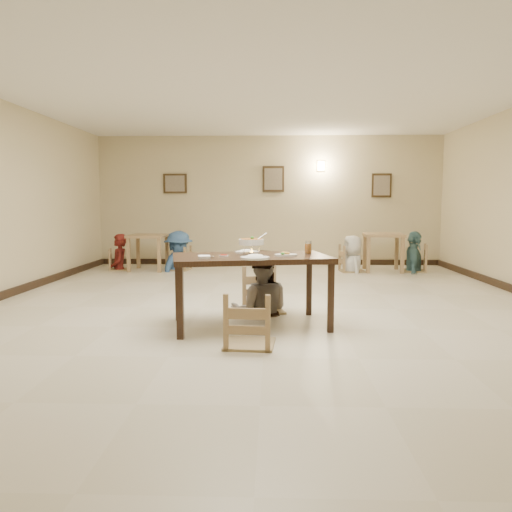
{
  "coord_description": "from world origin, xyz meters",
  "views": [
    {
      "loc": [
        0.09,
        -6.74,
        1.43
      ],
      "look_at": [
        -0.13,
        -0.32,
        0.76
      ],
      "focal_mm": 35.0,
      "sensor_mm": 36.0,
      "label": 1
    }
  ],
  "objects_px": {
    "main_diner": "(261,250)",
    "bg_table_right": "(383,240)",
    "main_table": "(251,262)",
    "bg_table_left": "(148,241)",
    "bg_chair_ll": "(119,250)",
    "bg_chair_lr": "(179,248)",
    "bg_chair_rl": "(353,247)",
    "bg_diner_b": "(178,231)",
    "bg_chair_rr": "(414,246)",
    "bg_diner_a": "(118,234)",
    "chair_near": "(250,294)",
    "bg_diner_d": "(415,231)",
    "drink_glass": "(308,248)",
    "bg_diner_c": "(353,235)",
    "curry_warmer": "(251,242)",
    "chair_far": "(263,271)"
  },
  "relations": [
    {
      "from": "bg_diner_a",
      "to": "bg_diner_b",
      "type": "bearing_deg",
      "value": 73.47
    },
    {
      "from": "chair_near",
      "to": "bg_chair_rr",
      "type": "xyz_separation_m",
      "value": [
        3.22,
        5.66,
        0.02
      ]
    },
    {
      "from": "bg_diner_a",
      "to": "bg_diner_c",
      "type": "relative_size",
      "value": 1.02
    },
    {
      "from": "chair_far",
      "to": "bg_diner_a",
      "type": "distance_m",
      "value": 5.18
    },
    {
      "from": "bg_chair_rl",
      "to": "bg_diner_b",
      "type": "xyz_separation_m",
      "value": [
        -3.72,
        0.13,
        0.32
      ]
    },
    {
      "from": "bg_table_left",
      "to": "bg_table_right",
      "type": "xyz_separation_m",
      "value": [
        5.01,
        0.01,
        0.03
      ]
    },
    {
      "from": "drink_glass",
      "to": "bg_diner_b",
      "type": "relative_size",
      "value": 0.09
    },
    {
      "from": "main_diner",
      "to": "bg_table_right",
      "type": "height_order",
      "value": "main_diner"
    },
    {
      "from": "main_diner",
      "to": "bg_table_right",
      "type": "distance_m",
      "value": 4.84
    },
    {
      "from": "bg_chair_ll",
      "to": "drink_glass",
      "type": "bearing_deg",
      "value": -155.29
    },
    {
      "from": "bg_chair_rl",
      "to": "bg_diner_b",
      "type": "distance_m",
      "value": 3.73
    },
    {
      "from": "main_diner",
      "to": "bg_chair_rr",
      "type": "xyz_separation_m",
      "value": [
        3.15,
        4.14,
        -0.29
      ]
    },
    {
      "from": "bg_chair_rl",
      "to": "bg_diner_d",
      "type": "height_order",
      "value": "bg_diner_d"
    },
    {
      "from": "chair_near",
      "to": "main_diner",
      "type": "relative_size",
      "value": 0.64
    },
    {
      "from": "bg_chair_rr",
      "to": "bg_diner_c",
      "type": "relative_size",
      "value": 0.71
    },
    {
      "from": "bg_chair_rr",
      "to": "bg_chair_lr",
      "type": "bearing_deg",
      "value": -77.25
    },
    {
      "from": "bg_diner_c",
      "to": "main_diner",
      "type": "bearing_deg",
      "value": -34.31
    },
    {
      "from": "main_diner",
      "to": "drink_glass",
      "type": "distance_m",
      "value": 0.77
    },
    {
      "from": "chair_near",
      "to": "bg_diner_d",
      "type": "bearing_deg",
      "value": -115.38
    },
    {
      "from": "main_diner",
      "to": "bg_chair_ll",
      "type": "relative_size",
      "value": 1.91
    },
    {
      "from": "chair_near",
      "to": "bg_diner_b",
      "type": "relative_size",
      "value": 0.62
    },
    {
      "from": "main_diner",
      "to": "curry_warmer",
      "type": "height_order",
      "value": "main_diner"
    },
    {
      "from": "bg_chair_rr",
      "to": "bg_diner_b",
      "type": "relative_size",
      "value": 0.64
    },
    {
      "from": "bg_chair_rr",
      "to": "main_diner",
      "type": "bearing_deg",
      "value": -23.81
    },
    {
      "from": "bg_diner_c",
      "to": "bg_chair_rl",
      "type": "bearing_deg",
      "value": 170.02
    },
    {
      "from": "bg_chair_rr",
      "to": "bg_table_left",
      "type": "bearing_deg",
      "value": -76.59
    },
    {
      "from": "bg_table_left",
      "to": "bg_diner_a",
      "type": "relative_size",
      "value": 0.51
    },
    {
      "from": "bg_diner_c",
      "to": "bg_diner_b",
      "type": "bearing_deg",
      "value": -101.91
    },
    {
      "from": "main_diner",
      "to": "bg_diner_b",
      "type": "distance_m",
      "value": 4.6
    },
    {
      "from": "bg_diner_d",
      "to": "curry_warmer",
      "type": "bearing_deg",
      "value": 160.3
    },
    {
      "from": "bg_table_right",
      "to": "bg_diner_a",
      "type": "xyz_separation_m",
      "value": [
        -5.66,
        0.01,
        0.12
      ]
    },
    {
      "from": "main_table",
      "to": "drink_glass",
      "type": "height_order",
      "value": "drink_glass"
    },
    {
      "from": "bg_chair_ll",
      "to": "bg_chair_lr",
      "type": "distance_m",
      "value": 1.29
    },
    {
      "from": "curry_warmer",
      "to": "bg_diner_a",
      "type": "distance_m",
      "value": 5.73
    },
    {
      "from": "bg_table_right",
      "to": "bg_chair_rr",
      "type": "distance_m",
      "value": 0.66
    },
    {
      "from": "chair_near",
      "to": "bg_diner_c",
      "type": "distance_m",
      "value": 5.92
    },
    {
      "from": "bg_diner_b",
      "to": "bg_diner_a",
      "type": "bearing_deg",
      "value": 110.92
    },
    {
      "from": "chair_near",
      "to": "bg_chair_rl",
      "type": "relative_size",
      "value": 0.99
    },
    {
      "from": "chair_near",
      "to": "curry_warmer",
      "type": "distance_m",
      "value": 0.96
    },
    {
      "from": "chair_far",
      "to": "bg_diner_c",
      "type": "distance_m",
      "value": 4.38
    },
    {
      "from": "main_table",
      "to": "bg_diner_a",
      "type": "height_order",
      "value": "bg_diner_a"
    },
    {
      "from": "main_table",
      "to": "bg_diner_d",
      "type": "bearing_deg",
      "value": 44.42
    },
    {
      "from": "chair_far",
      "to": "drink_glass",
      "type": "xyz_separation_m",
      "value": [
        0.55,
        -0.58,
        0.37
      ]
    },
    {
      "from": "bg_chair_rr",
      "to": "bg_diner_a",
      "type": "distance_m",
      "value": 6.32
    },
    {
      "from": "bg_diner_b",
      "to": "bg_chair_ll",
      "type": "bearing_deg",
      "value": 110.92
    },
    {
      "from": "main_table",
      "to": "curry_warmer",
      "type": "height_order",
      "value": "curry_warmer"
    },
    {
      "from": "curry_warmer",
      "to": "bg_diner_c",
      "type": "distance_m",
      "value": 5.13
    },
    {
      "from": "bg_table_left",
      "to": "bg_diner_c",
      "type": "relative_size",
      "value": 0.53
    },
    {
      "from": "main_diner",
      "to": "bg_table_left",
      "type": "bearing_deg",
      "value": -60.97
    },
    {
      "from": "main_table",
      "to": "bg_table_left",
      "type": "distance_m",
      "value": 5.42
    }
  ]
}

